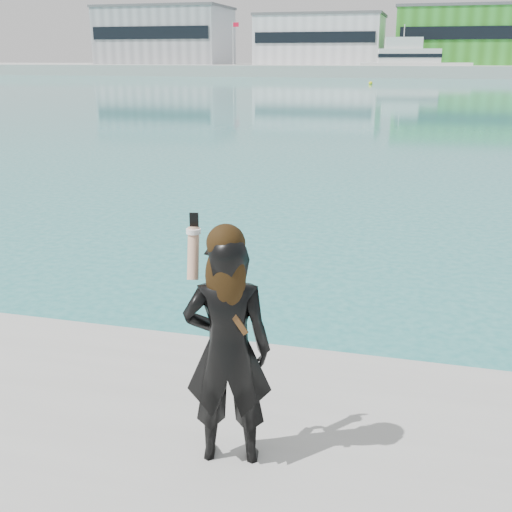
{
  "coord_description": "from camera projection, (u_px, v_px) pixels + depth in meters",
  "views": [
    {
      "loc": [
        0.7,
        -4.41,
        3.4
      ],
      "look_at": [
        -0.47,
        -0.11,
        2.02
      ],
      "focal_mm": 45.0,
      "sensor_mm": 36.0,
      "label": 1
    }
  ],
  "objects": [
    {
      "name": "warehouse_grey_left",
      "position": [
        165.0,
        35.0,
        134.66
      ],
      "size": [
        26.52,
        16.36,
        11.5
      ],
      "color": "gray",
      "rests_on": "far_quay"
    },
    {
      "name": "woman",
      "position": [
        227.0,
        344.0,
        4.13
      ],
      "size": [
        0.64,
        0.49,
        1.66
      ],
      "rotation": [
        0.0,
        0.0,
        3.36
      ],
      "color": "black",
      "rests_on": "near_quay"
    },
    {
      "name": "warehouse_white",
      "position": [
        321.0,
        39.0,
        126.7
      ],
      "size": [
        24.48,
        15.35,
        9.5
      ],
      "color": "silver",
      "rests_on": "far_quay"
    },
    {
      "name": "ground",
      "position": [
        315.0,
        492.0,
        5.25
      ],
      "size": [
        500.0,
        500.0,
        0.0
      ],
      "primitive_type": "plane",
      "color": "#197677",
      "rests_on": "ground"
    },
    {
      "name": "warehouse_green",
      "position": [
        480.0,
        35.0,
        119.04
      ],
      "size": [
        30.6,
        16.36,
        10.5
      ],
      "color": "#318621",
      "rests_on": "far_quay"
    },
    {
      "name": "buoy_far",
      "position": [
        370.0,
        84.0,
        83.74
      ],
      "size": [
        0.5,
        0.5,
        0.5
      ],
      "primitive_type": "sphere",
      "color": "yellow",
      "rests_on": "ground"
    },
    {
      "name": "motor_yacht",
      "position": [
        411.0,
        63.0,
        111.31
      ],
      "size": [
        19.32,
        7.5,
        8.78
      ],
      "rotation": [
        0.0,
        0.0,
        0.12
      ],
      "color": "silver",
      "rests_on": "ground"
    },
    {
      "name": "far_quay",
      "position": [
        433.0,
        70.0,
        124.76
      ],
      "size": [
        320.0,
        40.0,
        2.0
      ],
      "primitive_type": "cube",
      "color": "#9E9E99",
      "rests_on": "ground"
    },
    {
      "name": "flagpole_left",
      "position": [
        233.0,
        40.0,
        124.31
      ],
      "size": [
        1.28,
        0.16,
        8.0
      ],
      "color": "silver",
      "rests_on": "far_quay"
    }
  ]
}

